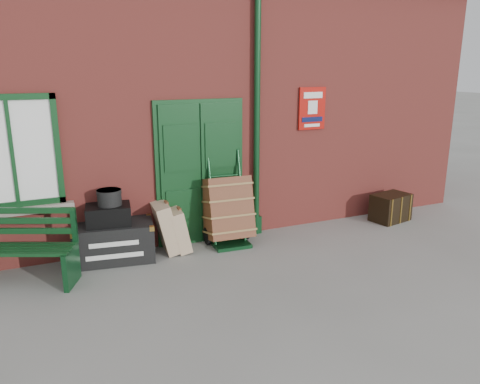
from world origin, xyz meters
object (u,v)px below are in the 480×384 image
bench (11,246)px  porter_trolley (227,209)px  dark_trunk (391,207)px  houdini_trunk (114,242)px

bench → porter_trolley: porter_trolley is taller
bench → dark_trunk: (6.23, 0.01, -0.26)m
bench → dark_trunk: bearing=23.5°
bench → dark_trunk: 6.24m
houdini_trunk → dark_trunk: houdini_trunk is taller
houdini_trunk → porter_trolley: porter_trolley is taller
houdini_trunk → dark_trunk: bearing=6.0°
dark_trunk → porter_trolley: bearing=165.2°
bench → houdini_trunk: bench is taller
houdini_trunk → dark_trunk: 4.91m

